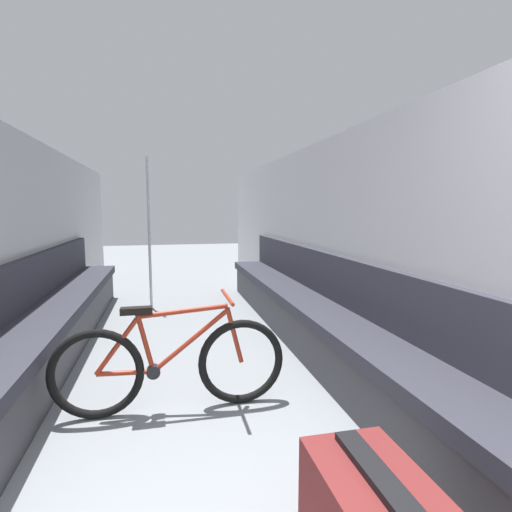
{
  "coord_description": "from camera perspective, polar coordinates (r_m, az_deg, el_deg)",
  "views": [
    {
      "loc": [
        -0.19,
        -0.46,
        1.36
      ],
      "look_at": [
        0.62,
        3.01,
        0.94
      ],
      "focal_mm": 28.0,
      "sensor_mm": 36.0,
      "label": 1
    }
  ],
  "objects": [
    {
      "name": "bench_seat_row_left",
      "position": [
        3.89,
        -28.17,
        -9.75
      ],
      "size": [
        0.49,
        5.64,
        0.93
      ],
      "color": "#3D3D42",
      "rests_on": "ground"
    },
    {
      "name": "grab_pole_near",
      "position": [
        5.54,
        -15.01,
        2.73
      ],
      "size": [
        0.08,
        0.08,
        2.04
      ],
      "color": "gray",
      "rests_on": "ground"
    },
    {
      "name": "bench_seat_row_right",
      "position": [
        4.0,
        7.97,
        -8.54
      ],
      "size": [
        0.49,
        5.64,
        0.93
      ],
      "color": "#3D3D42",
      "rests_on": "ground"
    },
    {
      "name": "bicycle",
      "position": [
        2.83,
        -12.02,
        -14.94
      ],
      "size": [
        1.55,
        0.46,
        0.78
      ],
      "rotation": [
        0.0,
        0.0,
        0.05
      ],
      "color": "black",
      "rests_on": "ground"
    },
    {
      "name": "wall_left",
      "position": [
        4.04,
        -31.63,
        1.08
      ],
      "size": [
        0.1,
        9.91,
        2.06
      ],
      "primitive_type": "cube",
      "color": "#B2B2B7",
      "rests_on": "ground"
    },
    {
      "name": "wall_right",
      "position": [
        4.17,
        10.52,
        2.12
      ],
      "size": [
        0.1,
        9.91,
        2.06
      ],
      "primitive_type": "cube",
      "color": "#B2B2B7",
      "rests_on": "ground"
    }
  ]
}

